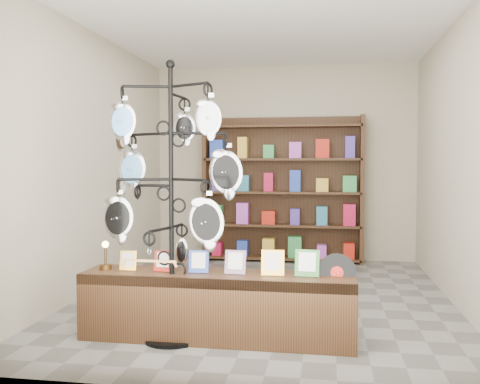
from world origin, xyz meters
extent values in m
plane|color=slate|center=(0.00, 0.00, 0.00)|extent=(5.00, 5.00, 0.00)
plane|color=#AFA18D|center=(0.00, 2.50, 1.50)|extent=(4.00, 0.00, 4.00)
plane|color=#AFA18D|center=(0.00, -2.50, 1.50)|extent=(4.00, 0.00, 4.00)
plane|color=#AFA18D|center=(-2.00, 0.00, 1.50)|extent=(0.00, 5.00, 5.00)
plane|color=#AFA18D|center=(2.00, 0.00, 1.50)|extent=(0.00, 5.00, 5.00)
plane|color=white|center=(0.00, 0.00, 3.00)|extent=(5.00, 5.00, 0.00)
cylinder|color=black|center=(-0.60, -1.55, 0.02)|extent=(0.52, 0.52, 0.03)
cylinder|color=black|center=(-0.60, -1.55, 1.14)|extent=(0.04, 0.04, 2.28)
sphere|color=black|center=(-0.60, -1.55, 2.30)|extent=(0.08, 0.08, 0.08)
ellipsoid|color=silver|center=(-0.58, -1.32, 0.72)|extent=(0.12, 0.05, 0.24)
cube|color=#A87C46|center=(-0.69, -1.87, 0.73)|extent=(0.43, 0.02, 0.04)
cube|color=black|center=(-0.23, -1.47, 0.28)|extent=(2.30, 0.49, 0.56)
cube|color=gold|center=(-1.02, -1.47, 0.65)|extent=(0.15, 0.05, 0.17)
cube|color=red|center=(-0.70, -1.47, 0.65)|extent=(0.16, 0.06, 0.18)
cube|color=#263FA5|center=(-0.39, -1.47, 0.66)|extent=(0.17, 0.06, 0.19)
cube|color=#E54C33|center=(-0.08, -1.47, 0.66)|extent=(0.18, 0.06, 0.20)
cube|color=gold|center=(0.24, -1.48, 0.67)|extent=(0.19, 0.06, 0.21)
cube|color=#337233|center=(0.52, -1.48, 0.67)|extent=(0.20, 0.06, 0.22)
cylinder|color=black|center=(0.76, -1.43, 0.59)|extent=(0.31, 0.07, 0.31)
cylinder|color=red|center=(0.76, -1.43, 0.59)|extent=(0.10, 0.03, 0.10)
cylinder|color=#4E3416|center=(-1.23, -1.47, 0.58)|extent=(0.10, 0.10, 0.04)
cylinder|color=#4E3416|center=(-1.23, -1.47, 0.68)|extent=(0.02, 0.02, 0.15)
sphere|color=#FFBF59|center=(-1.23, -1.47, 0.78)|extent=(0.06, 0.06, 0.06)
cube|color=black|center=(0.00, 2.44, 1.10)|extent=(2.40, 0.04, 2.20)
cube|color=black|center=(-1.18, 2.28, 1.10)|extent=(0.06, 0.36, 2.20)
cube|color=black|center=(1.18, 2.28, 1.10)|extent=(0.06, 0.36, 2.20)
cube|color=black|center=(0.00, 2.28, 0.05)|extent=(2.36, 0.36, 0.04)
cube|color=black|center=(0.00, 2.28, 0.55)|extent=(2.36, 0.36, 0.03)
cube|color=black|center=(0.00, 2.28, 1.05)|extent=(2.36, 0.36, 0.04)
cube|color=black|center=(0.00, 2.28, 1.55)|extent=(2.36, 0.36, 0.04)
cube|color=black|center=(0.00, 2.28, 2.05)|extent=(2.36, 0.36, 0.04)
cylinder|color=black|center=(-1.97, 0.80, 1.80)|extent=(0.03, 0.24, 0.24)
cylinder|color=black|center=(-1.97, 0.80, 1.20)|extent=(0.03, 0.24, 0.24)
camera|label=1|loc=(0.67, -5.82, 1.48)|focal=40.00mm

